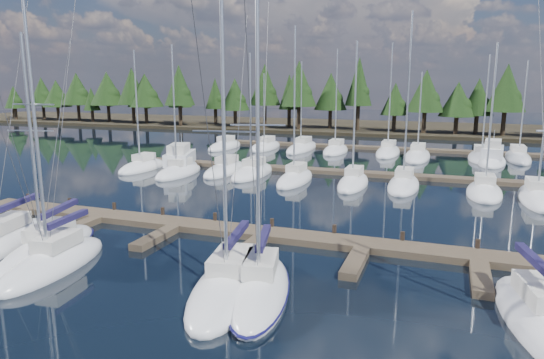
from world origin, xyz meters
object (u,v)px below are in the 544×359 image
at_px(front_sailboat_3, 230,285).
at_px(front_sailboat_2, 54,262).
at_px(front_sailboat_1, 48,251).
at_px(motor_yacht_right, 492,159).
at_px(front_sailboat_0, 1,244).
at_px(front_sailboat_4, 260,289).
at_px(motor_yacht_left, 180,166).
at_px(main_dock, 263,237).
at_px(front_sailboat_5, 544,321).

bearing_deg(front_sailboat_3, front_sailboat_2, -176.78).
bearing_deg(front_sailboat_1, motor_yacht_right, 58.96).
relative_size(front_sailboat_0, front_sailboat_3, 1.13).
bearing_deg(front_sailboat_2, front_sailboat_3, 3.22).
relative_size(front_sailboat_3, front_sailboat_4, 0.96).
relative_size(motor_yacht_left, motor_yacht_right, 1.07).
height_order(front_sailboat_3, front_sailboat_4, front_sailboat_4).
relative_size(main_dock, front_sailboat_4, 3.17).
relative_size(front_sailboat_0, motor_yacht_left, 1.48).
distance_m(main_dock, front_sailboat_2, 11.48).
bearing_deg(front_sailboat_4, front_sailboat_0, 177.59).
xyz_separation_m(front_sailboat_0, front_sailboat_1, (3.36, 0.05, -0.03)).
height_order(front_sailboat_5, motor_yacht_left, front_sailboat_5).
relative_size(front_sailboat_3, motor_yacht_left, 1.32).
xyz_separation_m(front_sailboat_4, motor_yacht_left, (-19.22, 25.75, 0.23)).
relative_size(main_dock, front_sailboat_1, 3.51).
height_order(front_sailboat_1, front_sailboat_3, front_sailboat_3).
bearing_deg(front_sailboat_3, main_dock, 99.33).
bearing_deg(front_sailboat_5, front_sailboat_3, -175.34).
distance_m(front_sailboat_0, front_sailboat_3, 14.70).
distance_m(main_dock, front_sailboat_3, 7.39).
distance_m(front_sailboat_0, front_sailboat_1, 3.36).
height_order(front_sailboat_0, front_sailboat_2, front_sailboat_2).
xyz_separation_m(front_sailboat_1, front_sailboat_3, (11.32, -0.78, 0.01)).
height_order(front_sailboat_0, front_sailboat_5, front_sailboat_0).
bearing_deg(main_dock, front_sailboat_1, -147.26).
bearing_deg(front_sailboat_4, front_sailboat_1, 176.74).
height_order(front_sailboat_4, motor_yacht_right, front_sailboat_4).
xyz_separation_m(main_dock, motor_yacht_right, (15.10, 35.40, 0.30)).
xyz_separation_m(front_sailboat_2, motor_yacht_right, (23.49, 43.22, 0.19)).
relative_size(main_dock, motor_yacht_left, 4.35).
bearing_deg(front_sailboat_5, motor_yacht_right, 88.50).
xyz_separation_m(front_sailboat_5, motor_yacht_right, (1.09, 41.64, 0.21)).
relative_size(front_sailboat_4, front_sailboat_5, 0.99).
bearing_deg(motor_yacht_left, front_sailboat_4, -53.26).
distance_m(front_sailboat_0, motor_yacht_right, 50.77).
relative_size(front_sailboat_0, front_sailboat_5, 1.08).
height_order(main_dock, front_sailboat_0, front_sailboat_0).
bearing_deg(front_sailboat_1, motor_yacht_left, 104.45).
distance_m(main_dock, front_sailboat_1, 12.04).
xyz_separation_m(front_sailboat_0, front_sailboat_2, (5.09, -1.27, 0.02)).
bearing_deg(front_sailboat_2, motor_yacht_left, 107.25).
distance_m(front_sailboat_2, front_sailboat_3, 9.60).
bearing_deg(motor_yacht_left, front_sailboat_2, -72.75).
height_order(front_sailboat_1, front_sailboat_5, front_sailboat_5).
bearing_deg(front_sailboat_2, front_sailboat_0, 165.99).
bearing_deg(front_sailboat_0, front_sailboat_4, -2.41).
distance_m(main_dock, motor_yacht_right, 38.48).
height_order(main_dock, front_sailboat_3, front_sailboat_3).
relative_size(front_sailboat_0, front_sailboat_2, 0.99).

